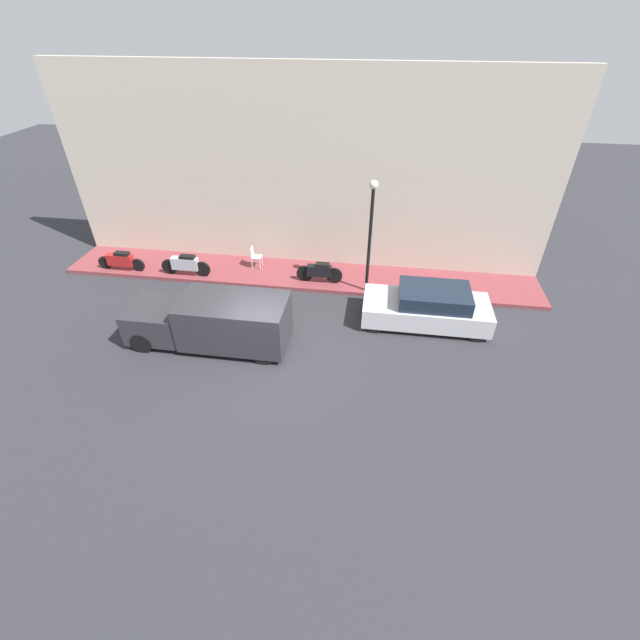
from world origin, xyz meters
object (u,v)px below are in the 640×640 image
object	(u,v)px
delivery_van	(211,320)
parked_car	(428,307)
motorcycle_black	(320,272)
cafe_chair	(255,256)
scooter_silver	(185,264)
motorcycle_red	(121,260)
streetlamp	(371,224)

from	to	relation	value
delivery_van	parked_car	bearing A→B (deg)	-73.16
motorcycle_black	parked_car	bearing A→B (deg)	-116.15
parked_car	cafe_chair	size ratio (longest dim) A/B	4.78
motorcycle_black	cafe_chair	distance (m)	2.94
parked_car	scooter_silver	xyz separation A→B (m)	(1.74, 9.45, -0.04)
scooter_silver	cafe_chair	size ratio (longest dim) A/B	2.27
motorcycle_red	streetlamp	distance (m)	10.35
delivery_van	motorcycle_red	world-z (taller)	delivery_van
motorcycle_black	streetlamp	xyz separation A→B (m)	(-0.38, -1.86, 2.26)
motorcycle_red	motorcycle_black	size ratio (longest dim) A/B	1.10
streetlamp	motorcycle_red	bearing A→B (deg)	89.11
delivery_van	motorcycle_black	bearing A→B (deg)	-35.43
scooter_silver	cafe_chair	bearing A→B (deg)	-68.14
parked_car	cafe_chair	xyz separation A→B (m)	(2.78, 6.86, 0.01)
motorcycle_black	streetlamp	size ratio (longest dim) A/B	0.43
scooter_silver	motorcycle_black	size ratio (longest dim) A/B	1.12
delivery_van	scooter_silver	xyz separation A→B (m)	(3.84, 2.51, -0.24)
scooter_silver	streetlamp	xyz separation A→B (m)	(-0.14, -7.28, 2.23)
delivery_van	motorcycle_red	xyz separation A→B (m)	(3.86, 5.32, -0.29)
parked_car	streetlamp	size ratio (longest dim) A/B	1.01
motorcycle_red	streetlamp	size ratio (longest dim) A/B	0.47
parked_car	scooter_silver	distance (m)	9.61
parked_car	scooter_silver	bearing A→B (deg)	79.58
motorcycle_red	streetlamp	xyz separation A→B (m)	(-0.16, -10.09, 2.28)
motorcycle_red	motorcycle_black	world-z (taller)	motorcycle_black
motorcycle_red	motorcycle_black	bearing A→B (deg)	-88.47
cafe_chair	delivery_van	bearing A→B (deg)	179.14
motorcycle_red	delivery_van	bearing A→B (deg)	-125.94
scooter_silver	delivery_van	bearing A→B (deg)	-146.77
delivery_van	scooter_silver	distance (m)	4.59
parked_car	cafe_chair	bearing A→B (deg)	67.98
parked_car	motorcycle_black	xyz separation A→B (m)	(1.98, 4.03, -0.07)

